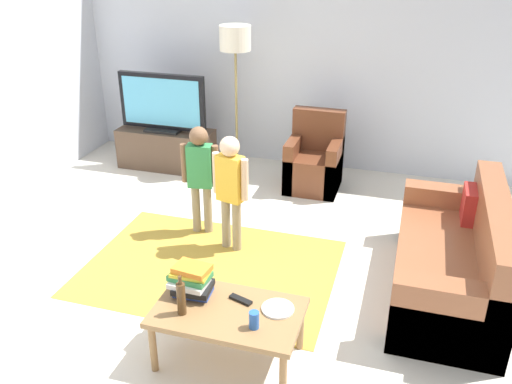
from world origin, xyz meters
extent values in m
plane|color=beige|center=(0.00, 0.00, 0.00)|extent=(7.80, 7.80, 0.00)
cube|color=silver|center=(0.00, 3.00, 1.35)|extent=(6.00, 0.12, 2.70)
cube|color=#B28C33|center=(-0.33, 0.27, 0.00)|extent=(2.20, 1.60, 0.01)
cube|color=#4C3828|center=(-1.70, 2.30, 0.25)|extent=(1.20, 0.44, 0.50)
cube|color=black|center=(-1.70, 2.25, 0.10)|extent=(1.10, 0.32, 0.03)
cube|color=black|center=(-1.70, 2.28, 0.52)|extent=(0.44, 0.28, 0.03)
cube|color=black|center=(-1.70, 2.28, 0.87)|extent=(1.10, 0.07, 0.68)
cube|color=#59B2D8|center=(-1.70, 2.24, 0.87)|extent=(1.00, 0.01, 0.58)
cube|color=brown|center=(1.65, 0.51, 0.21)|extent=(0.80, 1.80, 0.42)
cube|color=brown|center=(1.95, 0.51, 0.43)|extent=(0.20, 1.80, 0.86)
cube|color=brown|center=(1.65, -0.29, 0.30)|extent=(0.80, 0.20, 0.60)
cube|color=brown|center=(1.65, 1.31, 0.30)|extent=(0.80, 0.20, 0.60)
cube|color=#B22823|center=(1.80, 1.06, 0.56)|extent=(0.10, 0.32, 0.32)
cube|color=brown|center=(0.21, 2.20, 0.21)|extent=(0.60, 0.60, 0.42)
cube|color=brown|center=(0.21, 2.42, 0.45)|extent=(0.60, 0.16, 0.90)
cube|color=brown|center=(-0.03, 2.20, 0.30)|extent=(0.12, 0.60, 0.60)
cube|color=brown|center=(0.45, 2.20, 0.30)|extent=(0.12, 0.60, 0.60)
cylinder|color=#262626|center=(-0.81, 2.45, 0.01)|extent=(0.28, 0.28, 0.02)
cylinder|color=#99844C|center=(-0.81, 2.45, 0.76)|extent=(0.03, 0.03, 1.50)
cylinder|color=silver|center=(-0.81, 2.45, 1.64)|extent=(0.36, 0.36, 0.28)
cylinder|color=gray|center=(-0.70, 0.87, 0.25)|extent=(0.08, 0.08, 0.50)
cylinder|color=gray|center=(-0.59, 0.89, 0.25)|extent=(0.08, 0.08, 0.50)
cube|color=#338C4C|center=(-0.64, 0.88, 0.71)|extent=(0.25, 0.17, 0.43)
sphere|color=brown|center=(-0.64, 0.88, 1.01)|extent=(0.18, 0.18, 0.18)
cylinder|color=brown|center=(-0.79, 0.86, 0.73)|extent=(0.07, 0.07, 0.38)
cylinder|color=brown|center=(-0.49, 0.91, 0.73)|extent=(0.07, 0.07, 0.38)
cylinder|color=gray|center=(-0.32, 0.68, 0.25)|extent=(0.08, 0.08, 0.50)
cylinder|color=gray|center=(-0.20, 0.65, 0.25)|extent=(0.08, 0.08, 0.50)
cube|color=gold|center=(-0.26, 0.66, 0.72)|extent=(0.27, 0.19, 0.43)
sphere|color=beige|center=(-0.26, 0.66, 1.03)|extent=(0.18, 0.18, 0.18)
cylinder|color=beige|center=(-0.41, 0.70, 0.74)|extent=(0.07, 0.07, 0.39)
cylinder|color=beige|center=(-0.11, 0.62, 0.74)|extent=(0.07, 0.07, 0.39)
cube|color=olive|center=(0.22, -0.76, 0.40)|extent=(1.00, 0.60, 0.04)
cylinder|color=olive|center=(-0.23, -1.01, 0.19)|extent=(0.05, 0.05, 0.38)
cylinder|color=olive|center=(0.67, -1.01, 0.19)|extent=(0.05, 0.05, 0.38)
cylinder|color=olive|center=(-0.23, -0.51, 0.19)|extent=(0.05, 0.05, 0.38)
cylinder|color=olive|center=(0.67, -0.51, 0.19)|extent=(0.05, 0.05, 0.38)
cube|color=#334CA5|center=(-0.08, -0.65, 0.44)|extent=(0.26, 0.18, 0.04)
cube|color=black|center=(-0.08, -0.66, 0.48)|extent=(0.27, 0.23, 0.04)
cube|color=white|center=(-0.10, -0.67, 0.52)|extent=(0.26, 0.20, 0.04)
cube|color=#388C4C|center=(-0.10, -0.65, 0.56)|extent=(0.29, 0.21, 0.04)
cube|color=yellow|center=(-0.09, -0.65, 0.59)|extent=(0.26, 0.18, 0.02)
cube|color=orange|center=(-0.08, -0.65, 0.62)|extent=(0.26, 0.20, 0.04)
cylinder|color=#4C3319|center=(-0.06, -0.88, 0.54)|extent=(0.06, 0.06, 0.23)
cylinder|color=#4C3319|center=(-0.06, -0.88, 0.68)|extent=(0.02, 0.02, 0.06)
cube|color=black|center=(0.27, -0.64, 0.43)|extent=(0.18, 0.10, 0.02)
cylinder|color=#2659B2|center=(0.44, -0.88, 0.48)|extent=(0.07, 0.07, 0.12)
cylinder|color=white|center=(0.54, -0.66, 0.43)|extent=(0.22, 0.22, 0.02)
cube|color=silver|center=(0.56, -0.66, 0.44)|extent=(0.14, 0.08, 0.01)
camera|label=1|loc=(1.25, -3.51, 2.69)|focal=37.93mm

